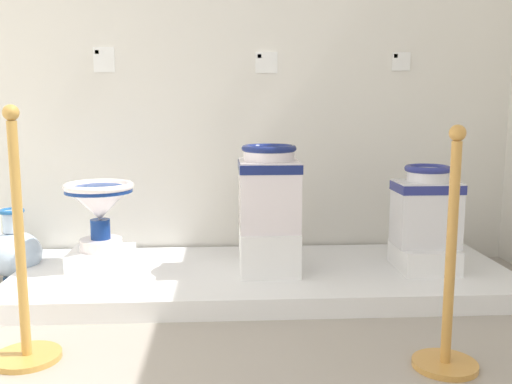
{
  "coord_description": "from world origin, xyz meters",
  "views": [
    {
      "loc": [
        1.44,
        -0.64,
        1.04
      ],
      "look_at": [
        1.62,
        2.46,
        0.55
      ],
      "focal_mm": 39.46,
      "sensor_mm": 36.0,
      "label": 1
    }
  ],
  "objects_px": {
    "plinth_block_rightmost": "(424,257)",
    "decorative_vase_spare": "(14,252)",
    "plinth_block_central_ornate": "(102,258)",
    "antique_toilet_leftmost": "(269,186)",
    "antique_toilet_rightmost": "(426,205)",
    "info_placard_third": "(401,61)",
    "antique_toilet_central_ornate": "(99,203)",
    "stanchion_post_near_right": "(448,300)",
    "stanchion_post_near_left": "(23,291)",
    "plinth_block_leftmost": "(269,250)",
    "info_placard_second": "(266,62)",
    "info_placard_first": "(104,60)"
  },
  "relations": [
    {
      "from": "plinth_block_rightmost",
      "to": "decorative_vase_spare",
      "type": "height_order",
      "value": "decorative_vase_spare"
    },
    {
      "from": "plinth_block_central_ornate",
      "to": "antique_toilet_leftmost",
      "type": "height_order",
      "value": "antique_toilet_leftmost"
    },
    {
      "from": "plinth_block_rightmost",
      "to": "antique_toilet_rightmost",
      "type": "height_order",
      "value": "antique_toilet_rightmost"
    },
    {
      "from": "info_placard_third",
      "to": "decorative_vase_spare",
      "type": "bearing_deg",
      "value": -171.96
    },
    {
      "from": "antique_toilet_central_ornate",
      "to": "plinth_block_rightmost",
      "type": "bearing_deg",
      "value": -4.53
    },
    {
      "from": "info_placard_third",
      "to": "stanchion_post_near_right",
      "type": "bearing_deg",
      "value": -99.8
    },
    {
      "from": "info_placard_third",
      "to": "stanchion_post_near_left",
      "type": "relative_size",
      "value": 0.11
    },
    {
      "from": "plinth_block_leftmost",
      "to": "info_placard_third",
      "type": "distance_m",
      "value": 1.51
    },
    {
      "from": "stanchion_post_near_left",
      "to": "plinth_block_leftmost",
      "type": "bearing_deg",
      "value": 38.56
    },
    {
      "from": "antique_toilet_rightmost",
      "to": "info_placard_second",
      "type": "relative_size",
      "value": 3.28
    },
    {
      "from": "plinth_block_central_ornate",
      "to": "plinth_block_rightmost",
      "type": "distance_m",
      "value": 1.85
    },
    {
      "from": "antique_toilet_central_ornate",
      "to": "stanchion_post_near_left",
      "type": "relative_size",
      "value": 0.38
    },
    {
      "from": "antique_toilet_central_ornate",
      "to": "stanchion_post_near_left",
      "type": "height_order",
      "value": "stanchion_post_near_left"
    },
    {
      "from": "stanchion_post_near_left",
      "to": "stanchion_post_near_right",
      "type": "relative_size",
      "value": 1.08
    },
    {
      "from": "info_placard_third",
      "to": "antique_toilet_rightmost",
      "type": "bearing_deg",
      "value": -90.79
    },
    {
      "from": "plinth_block_central_ornate",
      "to": "antique_toilet_central_ornate",
      "type": "bearing_deg",
      "value": 75.96
    },
    {
      "from": "plinth_block_leftmost",
      "to": "stanchion_post_near_right",
      "type": "relative_size",
      "value": 0.4
    },
    {
      "from": "antique_toilet_rightmost",
      "to": "info_placard_second",
      "type": "bearing_deg",
      "value": 145.88
    },
    {
      "from": "decorative_vase_spare",
      "to": "info_placard_third",
      "type": "bearing_deg",
      "value": 8.04
    },
    {
      "from": "plinth_block_leftmost",
      "to": "decorative_vase_spare",
      "type": "bearing_deg",
      "value": 171.39
    },
    {
      "from": "info_placard_first",
      "to": "stanchion_post_near_left",
      "type": "bearing_deg",
      "value": -93.0
    },
    {
      "from": "antique_toilet_central_ornate",
      "to": "info_placard_second",
      "type": "xyz_separation_m",
      "value": [
        0.98,
        0.44,
        0.82
      ]
    },
    {
      "from": "antique_toilet_central_ornate",
      "to": "info_placard_first",
      "type": "bearing_deg",
      "value": 93.95
    },
    {
      "from": "antique_toilet_rightmost",
      "to": "info_placard_first",
      "type": "bearing_deg",
      "value": 162.73
    },
    {
      "from": "info_placard_first",
      "to": "stanchion_post_near_left",
      "type": "relative_size",
      "value": 0.15
    },
    {
      "from": "stanchion_post_near_left",
      "to": "plinth_block_central_ornate",
      "type": "bearing_deg",
      "value": 83.9
    },
    {
      "from": "plinth_block_rightmost",
      "to": "info_placard_third",
      "type": "relative_size",
      "value": 3.15
    },
    {
      "from": "antique_toilet_leftmost",
      "to": "plinth_block_rightmost",
      "type": "relative_size",
      "value": 1.28
    },
    {
      "from": "info_placard_second",
      "to": "stanchion_post_near_right",
      "type": "distance_m",
      "value": 1.97
    },
    {
      "from": "plinth_block_leftmost",
      "to": "antique_toilet_rightmost",
      "type": "relative_size",
      "value": 0.85
    },
    {
      "from": "info_placard_first",
      "to": "plinth_block_leftmost",
      "type": "bearing_deg",
      "value": -29.63
    },
    {
      "from": "plinth_block_central_ornate",
      "to": "info_placard_first",
      "type": "xyz_separation_m",
      "value": [
        -0.03,
        0.44,
        1.15
      ]
    },
    {
      "from": "antique_toilet_leftmost",
      "to": "stanchion_post_near_right",
      "type": "bearing_deg",
      "value": -58.41
    },
    {
      "from": "plinth_block_rightmost",
      "to": "stanchion_post_near_left",
      "type": "height_order",
      "value": "stanchion_post_near_left"
    },
    {
      "from": "plinth_block_rightmost",
      "to": "info_placard_first",
      "type": "distance_m",
      "value": 2.27
    },
    {
      "from": "antique_toilet_leftmost",
      "to": "stanchion_post_near_left",
      "type": "bearing_deg",
      "value": -141.44
    },
    {
      "from": "plinth_block_rightmost",
      "to": "stanchion_post_near_right",
      "type": "relative_size",
      "value": 0.38
    },
    {
      "from": "antique_toilet_rightmost",
      "to": "info_placard_first",
      "type": "distance_m",
      "value": 2.13
    },
    {
      "from": "plinth_block_central_ornate",
      "to": "info_placard_third",
      "type": "height_order",
      "value": "info_placard_third"
    },
    {
      "from": "plinth_block_rightmost",
      "to": "decorative_vase_spare",
      "type": "distance_m",
      "value": 2.39
    },
    {
      "from": "plinth_block_leftmost",
      "to": "decorative_vase_spare",
      "type": "xyz_separation_m",
      "value": [
        -1.49,
        0.23,
        -0.05
      ]
    },
    {
      "from": "antique_toilet_central_ornate",
      "to": "info_placard_second",
      "type": "distance_m",
      "value": 1.35
    },
    {
      "from": "decorative_vase_spare",
      "to": "info_placard_second",
      "type": "bearing_deg",
      "value": 12.54
    },
    {
      "from": "antique_toilet_leftmost",
      "to": "info_placard_first",
      "type": "bearing_deg",
      "value": 150.37
    },
    {
      "from": "info_placard_second",
      "to": "info_placard_third",
      "type": "bearing_deg",
      "value": -0.0
    },
    {
      "from": "stanchion_post_near_left",
      "to": "decorative_vase_spare",
      "type": "bearing_deg",
      "value": 111.65
    },
    {
      "from": "antique_toilet_central_ornate",
      "to": "plinth_block_leftmost",
      "type": "bearing_deg",
      "value": -7.45
    },
    {
      "from": "plinth_block_leftmost",
      "to": "antique_toilet_leftmost",
      "type": "relative_size",
      "value": 0.82
    },
    {
      "from": "decorative_vase_spare",
      "to": "stanchion_post_near_left",
      "type": "distance_m",
      "value": 1.16
    },
    {
      "from": "plinth_block_rightmost",
      "to": "stanchion_post_near_right",
      "type": "height_order",
      "value": "stanchion_post_near_right"
    }
  ]
}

